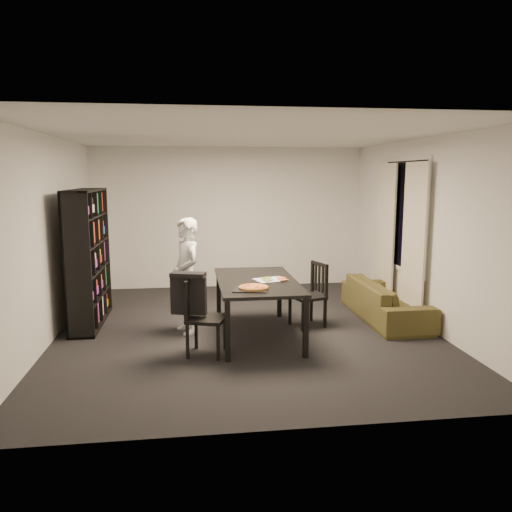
{
  "coord_description": "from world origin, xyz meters",
  "views": [
    {
      "loc": [
        -0.73,
        -6.54,
        2.1
      ],
      "look_at": [
        0.11,
        -0.19,
        1.05
      ],
      "focal_mm": 35.0,
      "sensor_mm": 36.0,
      "label": 1
    }
  ],
  "objects": [
    {
      "name": "chair_left",
      "position": [
        -0.65,
        -0.85,
        0.52
      ],
      "size": [
        0.52,
        0.52,
        0.91
      ],
      "rotation": [
        0.0,
        0.0,
        1.28
      ],
      "color": "black",
      "rests_on": "room"
    },
    {
      "name": "curtain_right",
      "position": [
        2.4,
        1.12,
        1.15
      ],
      "size": [
        0.03,
        0.7,
        2.25
      ],
      "primitive_type": "cube",
      "color": "beige",
      "rests_on": "room"
    },
    {
      "name": "window_pane",
      "position": [
        2.48,
        0.6,
        1.5
      ],
      "size": [
        0.02,
        1.4,
        1.6
      ],
      "primitive_type": "cube",
      "color": "black",
      "rests_on": "room"
    },
    {
      "name": "pepperoni_pizza",
      "position": [
        -0.0,
        -0.82,
        0.78
      ],
      "size": [
        0.35,
        0.35,
        0.03
      ],
      "rotation": [
        0.0,
        0.0,
        0.05
      ],
      "color": "#A2722F",
      "rests_on": "dining_table"
    },
    {
      "name": "sofa",
      "position": [
        2.09,
        0.24,
        0.28
      ],
      "size": [
        0.74,
        1.9,
        0.56
      ],
      "primitive_type": "imported",
      "rotation": [
        0.0,
        0.0,
        1.57
      ],
      "color": "#3C3518",
      "rests_on": "room"
    },
    {
      "name": "draped_jacket",
      "position": [
        -0.77,
        -0.82,
        0.75
      ],
      "size": [
        0.43,
        0.28,
        0.5
      ],
      "rotation": [
        0.0,
        0.0,
        1.28
      ],
      "color": "black",
      "rests_on": "chair_left"
    },
    {
      "name": "chair_right",
      "position": [
        0.95,
        0.08,
        0.51
      ],
      "size": [
        0.52,
        0.52,
        0.89
      ],
      "rotation": [
        0.0,
        0.0,
        -1.25
      ],
      "color": "black",
      "rests_on": "room"
    },
    {
      "name": "bookshelf",
      "position": [
        -2.16,
        0.6,
        0.95
      ],
      "size": [
        0.35,
        1.5,
        1.9
      ],
      "primitive_type": "cube",
      "color": "black",
      "rests_on": "room"
    },
    {
      "name": "dining_table",
      "position": [
        0.11,
        -0.29,
        0.68
      ],
      "size": [
        1.0,
        1.8,
        0.75
      ],
      "color": "black",
      "rests_on": "room"
    },
    {
      "name": "baking_tray",
      "position": [
        -0.04,
        -0.84,
        0.76
      ],
      "size": [
        0.46,
        0.4,
        0.01
      ],
      "primitive_type": "cube",
      "rotation": [
        0.0,
        0.0,
        -0.23
      ],
      "color": "black",
      "rests_on": "dining_table"
    },
    {
      "name": "kitchen_towel",
      "position": [
        0.29,
        -0.32,
        0.76
      ],
      "size": [
        0.47,
        0.4,
        0.01
      ],
      "primitive_type": "cube",
      "rotation": [
        0.0,
        0.0,
        0.29
      ],
      "color": "white",
      "rests_on": "dining_table"
    },
    {
      "name": "person",
      "position": [
        -0.79,
        0.0,
        0.77
      ],
      "size": [
        0.56,
        0.66,
        1.54
      ],
      "primitive_type": "imported",
      "rotation": [
        0.0,
        0.0,
        -1.18
      ],
      "color": "white",
      "rests_on": "room"
    },
    {
      "name": "curtain_left",
      "position": [
        2.4,
        0.08,
        1.15
      ],
      "size": [
        0.03,
        0.7,
        2.25
      ],
      "primitive_type": "cube",
      "color": "beige",
      "rests_on": "room"
    },
    {
      "name": "pizza_slices",
      "position": [
        0.33,
        -0.33,
        0.77
      ],
      "size": [
        0.41,
        0.36,
        0.01
      ],
      "primitive_type": null,
      "rotation": [
        0.0,
        0.0,
        0.16
      ],
      "color": "gold",
      "rests_on": "dining_table"
    },
    {
      "name": "room",
      "position": [
        0.0,
        0.0,
        1.3
      ],
      "size": [
        5.01,
        5.51,
        2.61
      ],
      "color": "black",
      "rests_on": "ground"
    },
    {
      "name": "window_frame",
      "position": [
        2.48,
        0.6,
        1.5
      ],
      "size": [
        0.03,
        1.52,
        1.72
      ],
      "primitive_type": "cube",
      "color": "white",
      "rests_on": "room"
    }
  ]
}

